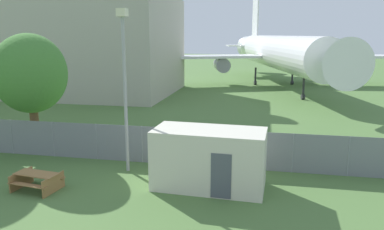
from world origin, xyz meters
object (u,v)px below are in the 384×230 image
at_px(portable_cabin, 209,159).
at_px(airplane, 277,52).
at_px(picnic_bench_open_grass, 37,179).
at_px(tree_left_of_cabin, 30,74).

bearing_deg(portable_cabin, airplane, 86.86).
xyz_separation_m(picnic_bench_open_grass, tree_left_of_cabin, (-3.32, 5.02, 3.97)).
distance_m(airplane, tree_left_of_cabin, 34.20).
bearing_deg(tree_left_of_cabin, airplane, 65.45).
bearing_deg(picnic_bench_open_grass, tree_left_of_cabin, 123.44).
distance_m(airplane, picnic_bench_open_grass, 37.93).
bearing_deg(airplane, portable_cabin, -19.83).
xyz_separation_m(airplane, picnic_bench_open_grass, (-10.89, -36.13, -3.84)).
distance_m(portable_cabin, tree_left_of_cabin, 11.50).
relative_size(airplane, portable_cabin, 8.16).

